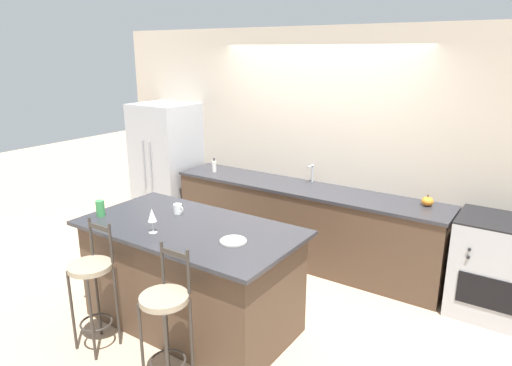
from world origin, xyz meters
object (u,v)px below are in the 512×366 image
pumpkin_decoration (427,201)px  bar_stool_near (93,281)px  bar_stool_far (166,314)px  wine_glass (152,216)px  coffee_mug (178,209)px  tumbler_cup (100,208)px  oven_range (497,268)px  soap_bottle (214,166)px  dinner_plate (233,241)px  refrigerator (167,166)px

pumpkin_decoration → bar_stool_near: bearing=-128.0°
bar_stool_far → wine_glass: 0.89m
coffee_mug → tumbler_cup: bearing=-140.6°
oven_range → coffee_mug: 3.05m
tumbler_cup → wine_glass: bearing=-1.1°
coffee_mug → soap_bottle: 1.68m
tumbler_cup → pumpkin_decoration: bearing=41.1°
bar_stool_far → wine_glass: wine_glass is taller
pumpkin_decoration → dinner_plate: bearing=-118.8°
refrigerator → oven_range: 4.21m
dinner_plate → coffee_mug: (-0.82, 0.24, 0.04)m
bar_stool_near → dinner_plate: bar_stool_near is taller
refrigerator → tumbler_cup: refrigerator is taller
tumbler_cup → oven_range: bearing=32.4°
bar_stool_near → bar_stool_far: size_ratio=1.00×
dinner_plate → refrigerator: bearing=144.6°
bar_stool_near → soap_bottle: (-0.64, 2.39, 0.38)m
refrigerator → bar_stool_far: 3.37m
bar_stool_near → tumbler_cup: (-0.42, 0.45, 0.42)m
wine_glass → tumbler_cup: (-0.69, 0.01, -0.08)m
soap_bottle → bar_stool_far: bearing=-58.3°
wine_glass → refrigerator: bearing=132.0°
bar_stool_far → oven_range: bearing=52.9°
refrigerator → dinner_plate: refrigerator is taller
refrigerator → wine_glass: (1.76, -1.96, 0.24)m
oven_range → coffee_mug: bearing=-149.3°
bar_stool_near → dinner_plate: 1.21m
bar_stool_near → coffee_mug: bar_stool_near is taller
refrigerator → pumpkin_decoration: refrigerator is taller
bar_stool_near → oven_range: bearing=41.9°
bar_stool_far → pumpkin_decoration: bearing=66.1°
dinner_plate → soap_bottle: (-1.59, 1.73, 0.03)m
coffee_mug → pumpkin_decoration: coffee_mug is taller
tumbler_cup → coffee_mug: bearing=39.4°
oven_range → bar_stool_near: bar_stool_near is taller
pumpkin_decoration → wine_glass: bearing=-129.1°
refrigerator → wine_glass: bearing=-48.0°
refrigerator → tumbler_cup: (1.07, -1.94, 0.16)m
refrigerator → bar_stool_far: size_ratio=1.57×
bar_stool_near → coffee_mug: size_ratio=10.20×
wine_glass → coffee_mug: wine_glass is taller
oven_range → coffee_mug: (-2.58, -1.53, 0.53)m
wine_glass → soap_bottle: wine_glass is taller
refrigerator → coffee_mug: 2.20m
wine_glass → pumpkin_decoration: 2.73m
dinner_plate → soap_bottle: size_ratio=1.20×
dinner_plate → tumbler_cup: bearing=-171.3°
coffee_mug → tumbler_cup: 0.71m
oven_range → bar_stool_far: (-1.85, -2.45, 0.14)m
coffee_mug → pumpkin_decoration: size_ratio=0.91×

